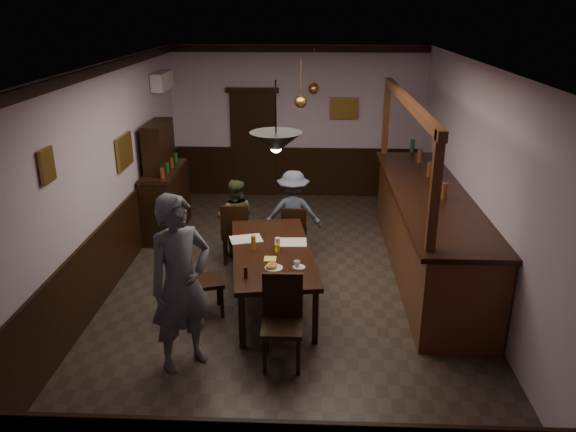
# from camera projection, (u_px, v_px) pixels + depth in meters

# --- Properties ---
(room) EXTENTS (5.01, 8.01, 3.01)m
(room) POSITION_uv_depth(u_px,v_px,m) (290.00, 183.00, 7.44)
(room) COLOR #2D2621
(room) RESTS_ON ground
(dining_table) EXTENTS (1.31, 2.32, 0.75)m
(dining_table) POSITION_uv_depth(u_px,v_px,m) (272.00, 255.00, 7.24)
(dining_table) COLOR black
(dining_table) RESTS_ON ground
(chair_far_left) EXTENTS (0.45, 0.45, 0.96)m
(chair_far_left) POSITION_uv_depth(u_px,v_px,m) (235.00, 231.00, 8.44)
(chair_far_left) COLOR black
(chair_far_left) RESTS_ON ground
(chair_far_right) EXTENTS (0.40, 0.40, 0.88)m
(chair_far_right) POSITION_uv_depth(u_px,v_px,m) (294.00, 231.00, 8.55)
(chair_far_right) COLOR black
(chair_far_right) RESTS_ON ground
(chair_near) EXTENTS (0.45, 0.45, 1.02)m
(chair_near) POSITION_uv_depth(u_px,v_px,m) (282.00, 316.00, 6.06)
(chair_near) COLOR black
(chair_near) RESTS_ON ground
(chair_side) EXTENTS (0.52, 0.52, 0.97)m
(chair_side) POSITION_uv_depth(u_px,v_px,m) (199.00, 276.00, 7.01)
(chair_side) COLOR black
(chair_side) RESTS_ON ground
(person_standing) EXTENTS (0.84, 0.82, 1.95)m
(person_standing) POSITION_uv_depth(u_px,v_px,m) (181.00, 283.00, 5.87)
(person_standing) COLOR slate
(person_standing) RESTS_ON ground
(person_seated_left) EXTENTS (0.62, 0.49, 1.24)m
(person_seated_left) POSITION_uv_depth(u_px,v_px,m) (235.00, 218.00, 8.66)
(person_seated_left) COLOR #3B4328
(person_seated_left) RESTS_ON ground
(person_seated_right) EXTENTS (0.87, 0.50, 1.35)m
(person_seated_right) POSITION_uv_depth(u_px,v_px,m) (293.00, 213.00, 8.73)
(person_seated_right) COLOR #4C546D
(person_seated_right) RESTS_ON ground
(newspaper_left) EXTENTS (0.49, 0.41, 0.01)m
(newspaper_left) POSITION_uv_depth(u_px,v_px,m) (246.00, 239.00, 7.56)
(newspaper_left) COLOR silver
(newspaper_left) RESTS_ON dining_table
(newspaper_right) EXTENTS (0.43, 0.32, 0.01)m
(newspaper_right) POSITION_uv_depth(u_px,v_px,m) (291.00, 242.00, 7.45)
(newspaper_right) COLOR silver
(newspaper_right) RESTS_ON dining_table
(napkin) EXTENTS (0.17, 0.17, 0.00)m
(napkin) POSITION_uv_depth(u_px,v_px,m) (270.00, 259.00, 6.98)
(napkin) COLOR #DECC52
(napkin) RESTS_ON dining_table
(saucer) EXTENTS (0.15, 0.15, 0.01)m
(saucer) POSITION_uv_depth(u_px,v_px,m) (299.00, 267.00, 6.74)
(saucer) COLOR white
(saucer) RESTS_ON dining_table
(coffee_cup) EXTENTS (0.09, 0.09, 0.07)m
(coffee_cup) POSITION_uv_depth(u_px,v_px,m) (297.00, 264.00, 6.73)
(coffee_cup) COLOR white
(coffee_cup) RESTS_ON saucer
(pastry_plate) EXTENTS (0.22, 0.22, 0.01)m
(pastry_plate) POSITION_uv_depth(u_px,v_px,m) (274.00, 268.00, 6.72)
(pastry_plate) COLOR white
(pastry_plate) RESTS_ON dining_table
(pastry_ring_a) EXTENTS (0.13, 0.13, 0.04)m
(pastry_ring_a) POSITION_uv_depth(u_px,v_px,m) (271.00, 266.00, 6.69)
(pastry_ring_a) COLOR #C68C47
(pastry_ring_a) RESTS_ON pastry_plate
(pastry_ring_b) EXTENTS (0.13, 0.13, 0.04)m
(pastry_ring_b) POSITION_uv_depth(u_px,v_px,m) (272.00, 265.00, 6.73)
(pastry_ring_b) COLOR #C68C47
(pastry_ring_b) RESTS_ON pastry_plate
(soda_can) EXTENTS (0.07, 0.07, 0.12)m
(soda_can) POSITION_uv_depth(u_px,v_px,m) (277.00, 249.00, 7.11)
(soda_can) COLOR yellow
(soda_can) RESTS_ON dining_table
(beer_glass) EXTENTS (0.06, 0.06, 0.20)m
(beer_glass) POSITION_uv_depth(u_px,v_px,m) (253.00, 243.00, 7.19)
(beer_glass) COLOR #BF721E
(beer_glass) RESTS_ON dining_table
(water_glass) EXTENTS (0.06, 0.06, 0.15)m
(water_glass) POSITION_uv_depth(u_px,v_px,m) (278.00, 243.00, 7.25)
(water_glass) COLOR silver
(water_glass) RESTS_ON dining_table
(pepper_mill) EXTENTS (0.04, 0.04, 0.14)m
(pepper_mill) POSITION_uv_depth(u_px,v_px,m) (246.00, 272.00, 6.47)
(pepper_mill) COLOR black
(pepper_mill) RESTS_ON dining_table
(sideboard) EXTENTS (0.52, 1.45, 1.92)m
(sideboard) POSITION_uv_depth(u_px,v_px,m) (164.00, 190.00, 9.52)
(sideboard) COLOR black
(sideboard) RESTS_ON ground
(bar_counter) EXTENTS (1.06, 4.55, 2.55)m
(bar_counter) POSITION_uv_depth(u_px,v_px,m) (428.00, 229.00, 8.19)
(bar_counter) COLOR #492713
(bar_counter) RESTS_ON ground
(door_back) EXTENTS (0.90, 0.06, 2.10)m
(door_back) POSITION_uv_depth(u_px,v_px,m) (253.00, 145.00, 11.33)
(door_back) COLOR black
(door_back) RESTS_ON ground
(ac_unit) EXTENTS (0.20, 0.85, 0.30)m
(ac_unit) POSITION_uv_depth(u_px,v_px,m) (162.00, 81.00, 9.91)
(ac_unit) COLOR white
(ac_unit) RESTS_ON ground
(picture_left_small) EXTENTS (0.04, 0.28, 0.36)m
(picture_left_small) POSITION_uv_depth(u_px,v_px,m) (47.00, 166.00, 5.81)
(picture_left_small) COLOR olive
(picture_left_small) RESTS_ON ground
(picture_left_large) EXTENTS (0.04, 0.62, 0.48)m
(picture_left_large) POSITION_uv_depth(u_px,v_px,m) (125.00, 151.00, 8.22)
(picture_left_large) COLOR olive
(picture_left_large) RESTS_ON ground
(picture_back) EXTENTS (0.55, 0.04, 0.42)m
(picture_back) POSITION_uv_depth(u_px,v_px,m) (344.00, 109.00, 11.00)
(picture_back) COLOR olive
(picture_back) RESTS_ON ground
(pendant_iron) EXTENTS (0.56, 0.56, 0.76)m
(pendant_iron) POSITION_uv_depth(u_px,v_px,m) (276.00, 143.00, 5.91)
(pendant_iron) COLOR black
(pendant_iron) RESTS_ON ground
(pendant_brass_mid) EXTENTS (0.20, 0.20, 0.81)m
(pendant_brass_mid) POSITION_uv_depth(u_px,v_px,m) (301.00, 102.00, 8.72)
(pendant_brass_mid) COLOR #BF8C3F
(pendant_brass_mid) RESTS_ON ground
(pendant_brass_far) EXTENTS (0.20, 0.20, 0.81)m
(pendant_brass_far) POSITION_uv_depth(u_px,v_px,m) (314.00, 89.00, 10.06)
(pendant_brass_far) COLOR #BF8C3F
(pendant_brass_far) RESTS_ON ground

